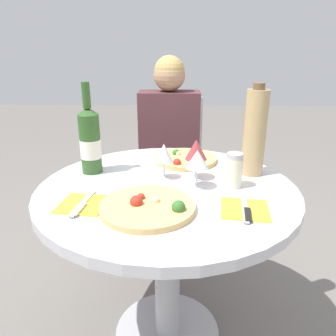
{
  "coord_description": "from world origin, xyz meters",
  "views": [
    {
      "loc": [
        0.04,
        -1.12,
        1.22
      ],
      "look_at": [
        0.01,
        -0.08,
        0.83
      ],
      "focal_mm": 35.0,
      "sensor_mm": 36.0,
      "label": 1
    }
  ],
  "objects_px": {
    "chair_behind_diner": "(169,173)",
    "seated_diner": "(169,169)",
    "wine_bottle": "(90,141)",
    "tall_carafe": "(255,133)",
    "pizza_large": "(148,206)",
    "dining_table": "(167,221)"
  },
  "relations": [
    {
      "from": "chair_behind_diner",
      "to": "seated_diner",
      "type": "distance_m",
      "value": 0.16
    },
    {
      "from": "seated_diner",
      "to": "wine_bottle",
      "type": "xyz_separation_m",
      "value": [
        -0.3,
        -0.58,
        0.34
      ]
    },
    {
      "from": "wine_bottle",
      "to": "tall_carafe",
      "type": "relative_size",
      "value": 1.01
    },
    {
      "from": "seated_diner",
      "to": "pizza_large",
      "type": "distance_m",
      "value": 0.94
    },
    {
      "from": "dining_table",
      "to": "seated_diner",
      "type": "height_order",
      "value": "seated_diner"
    },
    {
      "from": "chair_behind_diner",
      "to": "pizza_large",
      "type": "relative_size",
      "value": 2.98
    },
    {
      "from": "seated_diner",
      "to": "chair_behind_diner",
      "type": "bearing_deg",
      "value": -90.0
    },
    {
      "from": "tall_carafe",
      "to": "pizza_large",
      "type": "bearing_deg",
      "value": -140.03
    },
    {
      "from": "chair_behind_diner",
      "to": "seated_diner",
      "type": "height_order",
      "value": "seated_diner"
    },
    {
      "from": "chair_behind_diner",
      "to": "wine_bottle",
      "type": "relative_size",
      "value": 2.51
    },
    {
      "from": "chair_behind_diner",
      "to": "seated_diner",
      "type": "relative_size",
      "value": 0.78
    },
    {
      "from": "seated_diner",
      "to": "tall_carafe",
      "type": "xyz_separation_m",
      "value": [
        0.35,
        -0.58,
        0.37
      ]
    },
    {
      "from": "chair_behind_diner",
      "to": "wine_bottle",
      "type": "distance_m",
      "value": 0.89
    },
    {
      "from": "dining_table",
      "to": "seated_diner",
      "type": "distance_m",
      "value": 0.72
    },
    {
      "from": "wine_bottle",
      "to": "chair_behind_diner",
      "type": "bearing_deg",
      "value": 67.58
    },
    {
      "from": "chair_behind_diner",
      "to": "pizza_large",
      "type": "height_order",
      "value": "chair_behind_diner"
    },
    {
      "from": "dining_table",
      "to": "wine_bottle",
      "type": "height_order",
      "value": "wine_bottle"
    },
    {
      "from": "chair_behind_diner",
      "to": "tall_carafe",
      "type": "relative_size",
      "value": 2.52
    },
    {
      "from": "pizza_large",
      "to": "wine_bottle",
      "type": "relative_size",
      "value": 0.84
    },
    {
      "from": "seated_diner",
      "to": "tall_carafe",
      "type": "distance_m",
      "value": 0.78
    },
    {
      "from": "chair_behind_diner",
      "to": "wine_bottle",
      "type": "bearing_deg",
      "value": 67.58
    },
    {
      "from": "wine_bottle",
      "to": "tall_carafe",
      "type": "distance_m",
      "value": 0.65
    }
  ]
}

